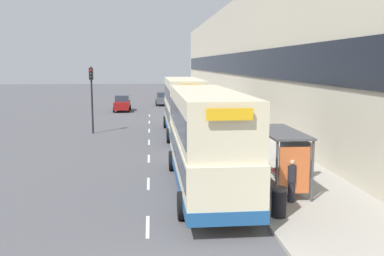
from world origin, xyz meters
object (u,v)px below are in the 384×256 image
at_px(double_decker_bus_near, 206,138).
at_px(traffic_light_far_kerb, 92,89).
at_px(bus_shelter, 286,149).
at_px(car_0, 122,103).
at_px(litter_bin, 279,202).
at_px(double_decker_bus_ahead, 183,105).
at_px(car_1, 163,99).
at_px(pedestrian_1, 260,154).
at_px(pedestrian_at_shelter, 291,180).
at_px(pedestrian_2, 310,158).

xyz_separation_m(double_decker_bus_near, traffic_light_far_kerb, (-6.88, 16.08, 1.20)).
distance_m(bus_shelter, double_decker_bus_near, 3.39).
bearing_deg(bus_shelter, car_0, 105.24).
height_order(bus_shelter, litter_bin, bus_shelter).
bearing_deg(traffic_light_far_kerb, car_0, 85.48).
relative_size(double_decker_bus_ahead, car_1, 2.60).
relative_size(pedestrian_1, traffic_light_far_kerb, 0.34).
height_order(car_0, pedestrian_1, pedestrian_1).
bearing_deg(car_1, pedestrian_1, -84.34).
bearing_deg(traffic_light_far_kerb, double_decker_bus_near, -66.85).
relative_size(bus_shelter, traffic_light_far_kerb, 0.81).
xyz_separation_m(bus_shelter, car_0, (-8.91, 32.71, -0.98)).
relative_size(pedestrian_at_shelter, litter_bin, 1.59).
relative_size(pedestrian_at_shelter, traffic_light_far_kerb, 0.32).
bearing_deg(pedestrian_at_shelter, traffic_light_far_kerb, 118.32).
bearing_deg(double_decker_bus_ahead, double_decker_bus_near, -90.68).
height_order(pedestrian_1, litter_bin, pedestrian_1).
xyz_separation_m(double_decker_bus_near, pedestrian_at_shelter, (3.02, -2.29, -1.29)).
bearing_deg(traffic_light_far_kerb, pedestrian_at_shelter, -61.68).
xyz_separation_m(bus_shelter, litter_bin, (-1.22, -3.16, -1.21)).
relative_size(car_1, pedestrian_2, 2.30).
distance_m(double_decker_bus_near, pedestrian_at_shelter, 4.00).
height_order(car_0, traffic_light_far_kerb, traffic_light_far_kerb).
relative_size(double_decker_bus_ahead, pedestrian_1, 6.14).
xyz_separation_m(pedestrian_1, litter_bin, (-0.90, -6.19, -0.38)).
distance_m(car_0, pedestrian_1, 30.90).
bearing_deg(bus_shelter, double_decker_bus_ahead, 101.41).
xyz_separation_m(double_decker_bus_near, car_1, (-0.66, 39.03, -1.43)).
relative_size(pedestrian_1, litter_bin, 1.69).
relative_size(car_0, pedestrian_2, 2.21).
distance_m(double_decker_bus_ahead, pedestrian_2, 14.58).
distance_m(pedestrian_at_shelter, pedestrian_1, 4.66).
distance_m(pedestrian_at_shelter, litter_bin, 1.83).
distance_m(bus_shelter, car_0, 33.92).
bearing_deg(bus_shelter, car_1, 95.69).
bearing_deg(litter_bin, bus_shelter, 68.84).
relative_size(car_1, pedestrian_at_shelter, 2.51).
xyz_separation_m(car_0, pedestrian_2, (10.68, -30.93, 0.17)).
height_order(double_decker_bus_near, car_0, double_decker_bus_near).
relative_size(double_decker_bus_near, pedestrian_at_shelter, 6.52).
height_order(car_1, litter_bin, car_1).
bearing_deg(car_1, pedestrian_2, -81.42).
bearing_deg(litter_bin, car_0, 102.10).
height_order(bus_shelter, double_decker_bus_ahead, double_decker_bus_ahead).
bearing_deg(litter_bin, double_decker_bus_near, 118.53).
distance_m(double_decker_bus_near, litter_bin, 4.63).
bearing_deg(pedestrian_1, bus_shelter, -83.90).
relative_size(double_decker_bus_ahead, pedestrian_at_shelter, 6.53).
bearing_deg(pedestrian_at_shelter, car_1, 95.09).
bearing_deg(car_1, car_0, -125.40).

